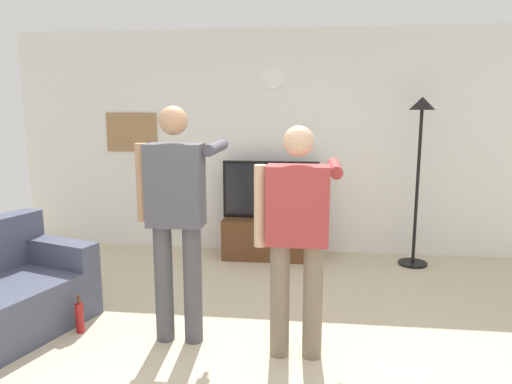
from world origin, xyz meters
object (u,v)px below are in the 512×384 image
at_px(tv_stand, 270,238).
at_px(person_standing_nearer_lamp, 177,211).
at_px(framed_picture, 132,132).
at_px(person_standing_nearer_couch, 297,229).
at_px(television, 271,190).
at_px(beverage_bottle, 80,317).
at_px(wall_clock, 273,78).
at_px(floor_lamp, 420,147).

height_order(tv_stand, person_standing_nearer_lamp, person_standing_nearer_lamp).
relative_size(framed_picture, person_standing_nearer_couch, 0.39).
xyz_separation_m(television, beverage_bottle, (-1.35, -2.16, -0.69)).
bearing_deg(wall_clock, beverage_bottle, -119.25).
relative_size(tv_stand, television, 0.98).
height_order(floor_lamp, beverage_bottle, floor_lamp).
xyz_separation_m(floor_lamp, person_standing_nearer_lamp, (-2.17, -2.05, -0.33)).
relative_size(tv_stand, wall_clock, 4.16).
xyz_separation_m(wall_clock, person_standing_nearer_couch, (0.39, -2.55, -1.17)).
height_order(person_standing_nearer_lamp, beverage_bottle, person_standing_nearer_lamp).
bearing_deg(framed_picture, tv_stand, -9.44).
xyz_separation_m(wall_clock, person_standing_nearer_lamp, (-0.52, -2.42, -1.10)).
distance_m(person_standing_nearer_lamp, beverage_bottle, 1.22).
bearing_deg(tv_stand, wall_clock, 90.00).
distance_m(wall_clock, framed_picture, 1.89).
relative_size(tv_stand, framed_picture, 1.71).
height_order(tv_stand, television, television).
distance_m(person_standing_nearer_couch, beverage_bottle, 1.93).
distance_m(wall_clock, floor_lamp, 1.86).
xyz_separation_m(wall_clock, framed_picture, (-1.77, 0.00, -0.65)).
bearing_deg(tv_stand, person_standing_nearer_lamp, -103.59).
bearing_deg(person_standing_nearer_lamp, floor_lamp, 43.33).
bearing_deg(person_standing_nearer_lamp, wall_clock, 77.99).
bearing_deg(wall_clock, person_standing_nearer_couch, -81.32).
relative_size(tv_stand, beverage_bottle, 3.53).
bearing_deg(beverage_bottle, tv_stand, 57.51).
bearing_deg(tv_stand, framed_picture, 170.56).
relative_size(tv_stand, person_standing_nearer_lamp, 0.62).
bearing_deg(beverage_bottle, person_standing_nearer_couch, -4.72).
bearing_deg(floor_lamp, person_standing_nearer_couch, -120.21).
height_order(wall_clock, person_standing_nearer_couch, wall_clock).
distance_m(tv_stand, television, 0.58).
relative_size(floor_lamp, beverage_bottle, 6.04).
relative_size(wall_clock, person_standing_nearer_couch, 0.16).
relative_size(framed_picture, person_standing_nearer_lamp, 0.36).
bearing_deg(framed_picture, floor_lamp, -6.34).
xyz_separation_m(tv_stand, person_standing_nearer_couch, (0.39, -2.26, 0.71)).
relative_size(television, floor_lamp, 0.60).
distance_m(floor_lamp, person_standing_nearer_couch, 2.55).
xyz_separation_m(framed_picture, floor_lamp, (3.43, -0.38, -0.11)).
bearing_deg(television, tv_stand, -90.00).
height_order(television, floor_lamp, floor_lamp).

